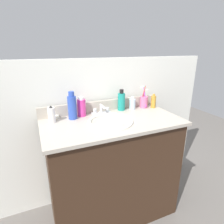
{
  "coord_description": "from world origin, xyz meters",
  "views": [
    {
      "loc": [
        -0.52,
        -1.2,
        1.38
      ],
      "look_at": [
        -0.01,
        0.0,
        0.93
      ],
      "focal_mm": 30.21,
      "sensor_mm": 36.0,
      "label": 1
    }
  ],
  "objects_px": {
    "bottle_gel_clear": "(132,104)",
    "bottle_lotion_white": "(52,115)",
    "cup_pink": "(144,101)",
    "bottle_shampoo_blue": "(72,107)",
    "bottle_oil_amber": "(153,102)",
    "bottle_mouthwash_teal": "(121,101)",
    "soap_bar": "(55,117)",
    "faucet": "(101,111)",
    "bottle_soap_pink": "(81,107)"
  },
  "relations": [
    {
      "from": "bottle_gel_clear",
      "to": "bottle_soap_pink",
      "type": "relative_size",
      "value": 0.73
    },
    {
      "from": "bottle_gel_clear",
      "to": "bottle_lotion_white",
      "type": "height_order",
      "value": "bottle_lotion_white"
    },
    {
      "from": "bottle_shampoo_blue",
      "to": "cup_pink",
      "type": "height_order",
      "value": "bottle_shampoo_blue"
    },
    {
      "from": "bottle_mouthwash_teal",
      "to": "soap_bar",
      "type": "bearing_deg",
      "value": 179.46
    },
    {
      "from": "bottle_oil_amber",
      "to": "bottle_soap_pink",
      "type": "bearing_deg",
      "value": 176.43
    },
    {
      "from": "bottle_shampoo_blue",
      "to": "cup_pink",
      "type": "xyz_separation_m",
      "value": [
        0.66,
        0.03,
        -0.04
      ]
    },
    {
      "from": "bottle_soap_pink",
      "to": "bottle_shampoo_blue",
      "type": "bearing_deg",
      "value": -156.13
    },
    {
      "from": "bottle_gel_clear",
      "to": "soap_bar",
      "type": "bearing_deg",
      "value": 178.2
    },
    {
      "from": "bottle_lotion_white",
      "to": "bottle_gel_clear",
      "type": "bearing_deg",
      "value": 3.92
    },
    {
      "from": "bottle_soap_pink",
      "to": "cup_pink",
      "type": "bearing_deg",
      "value": -0.11
    },
    {
      "from": "bottle_oil_amber",
      "to": "cup_pink",
      "type": "relative_size",
      "value": 0.64
    },
    {
      "from": "faucet",
      "to": "bottle_soap_pink",
      "type": "relative_size",
      "value": 1.03
    },
    {
      "from": "bottle_soap_pink",
      "to": "bottle_lotion_white",
      "type": "relative_size",
      "value": 1.21
    },
    {
      "from": "cup_pink",
      "to": "bottle_mouthwash_teal",
      "type": "bearing_deg",
      "value": 176.64
    },
    {
      "from": "faucet",
      "to": "soap_bar",
      "type": "height_order",
      "value": "faucet"
    },
    {
      "from": "bottle_shampoo_blue",
      "to": "bottle_soap_pink",
      "type": "bearing_deg",
      "value": 23.87
    },
    {
      "from": "bottle_shampoo_blue",
      "to": "soap_bar",
      "type": "height_order",
      "value": "bottle_shampoo_blue"
    },
    {
      "from": "cup_pink",
      "to": "soap_bar",
      "type": "relative_size",
      "value": 3.1
    },
    {
      "from": "bottle_gel_clear",
      "to": "bottle_lotion_white",
      "type": "xyz_separation_m",
      "value": [
        -0.69,
        -0.05,
        0.01
      ]
    },
    {
      "from": "faucet",
      "to": "bottle_gel_clear",
      "type": "xyz_separation_m",
      "value": [
        0.3,
        0.01,
        0.02
      ]
    },
    {
      "from": "faucet",
      "to": "bottle_gel_clear",
      "type": "distance_m",
      "value": 0.3
    },
    {
      "from": "bottle_gel_clear",
      "to": "bottle_oil_amber",
      "type": "height_order",
      "value": "bottle_oil_amber"
    },
    {
      "from": "bottle_gel_clear",
      "to": "cup_pink",
      "type": "distance_m",
      "value": 0.12
    },
    {
      "from": "bottle_lotion_white",
      "to": "cup_pink",
      "type": "height_order",
      "value": "cup_pink"
    },
    {
      "from": "faucet",
      "to": "cup_pink",
      "type": "xyz_separation_m",
      "value": [
        0.41,
        0.01,
        0.03
      ]
    },
    {
      "from": "bottle_soap_pink",
      "to": "bottle_oil_amber",
      "type": "xyz_separation_m",
      "value": [
        0.65,
        -0.04,
        -0.02
      ]
    },
    {
      "from": "faucet",
      "to": "soap_bar",
      "type": "relative_size",
      "value": 2.5
    },
    {
      "from": "bottle_gel_clear",
      "to": "soap_bar",
      "type": "height_order",
      "value": "bottle_gel_clear"
    },
    {
      "from": "faucet",
      "to": "soap_bar",
      "type": "distance_m",
      "value": 0.37
    },
    {
      "from": "bottle_mouthwash_teal",
      "to": "cup_pink",
      "type": "bearing_deg",
      "value": -3.36
    },
    {
      "from": "bottle_gel_clear",
      "to": "cup_pink",
      "type": "xyz_separation_m",
      "value": [
        0.12,
        0.0,
        0.01
      ]
    },
    {
      "from": "faucet",
      "to": "bottle_lotion_white",
      "type": "relative_size",
      "value": 1.24
    },
    {
      "from": "bottle_gel_clear",
      "to": "bottle_oil_amber",
      "type": "bearing_deg",
      "value": -10.71
    },
    {
      "from": "bottle_lotion_white",
      "to": "bottle_mouthwash_teal",
      "type": "bearing_deg",
      "value": 6.09
    },
    {
      "from": "bottle_gel_clear",
      "to": "bottle_lotion_white",
      "type": "bearing_deg",
      "value": -176.08
    },
    {
      "from": "cup_pink",
      "to": "soap_bar",
      "type": "xyz_separation_m",
      "value": [
        -0.78,
        0.02,
        -0.04
      ]
    },
    {
      "from": "soap_bar",
      "to": "bottle_soap_pink",
      "type": "bearing_deg",
      "value": -4.71
    },
    {
      "from": "bottle_lotion_white",
      "to": "soap_bar",
      "type": "relative_size",
      "value": 2.01
    },
    {
      "from": "bottle_soap_pink",
      "to": "cup_pink",
      "type": "distance_m",
      "value": 0.58
    },
    {
      "from": "bottle_gel_clear",
      "to": "bottle_oil_amber",
      "type": "xyz_separation_m",
      "value": [
        0.19,
        -0.04,
        0.01
      ]
    },
    {
      "from": "bottle_mouthwash_teal",
      "to": "bottle_shampoo_blue",
      "type": "bearing_deg",
      "value": -173.84
    },
    {
      "from": "bottle_gel_clear",
      "to": "cup_pink",
      "type": "bearing_deg",
      "value": 1.29
    },
    {
      "from": "bottle_shampoo_blue",
      "to": "bottle_oil_amber",
      "type": "distance_m",
      "value": 0.73
    },
    {
      "from": "bottle_soap_pink",
      "to": "bottle_oil_amber",
      "type": "bearing_deg",
      "value": -3.57
    },
    {
      "from": "bottle_oil_amber",
      "to": "soap_bar",
      "type": "height_order",
      "value": "bottle_oil_amber"
    },
    {
      "from": "bottle_gel_clear",
      "to": "bottle_mouthwash_teal",
      "type": "xyz_separation_m",
      "value": [
        -0.1,
        0.02,
        0.03
      ]
    },
    {
      "from": "bottle_mouthwash_teal",
      "to": "soap_bar",
      "type": "relative_size",
      "value": 2.86
    },
    {
      "from": "bottle_lotion_white",
      "to": "cup_pink",
      "type": "relative_size",
      "value": 0.65
    },
    {
      "from": "bottle_mouthwash_teal",
      "to": "cup_pink",
      "type": "height_order",
      "value": "cup_pink"
    },
    {
      "from": "bottle_gel_clear",
      "to": "bottle_lotion_white",
      "type": "distance_m",
      "value": 0.69
    }
  ]
}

